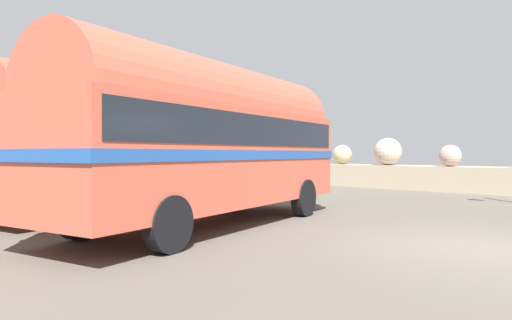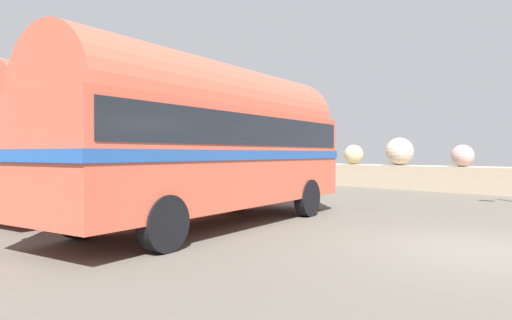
{
  "view_description": "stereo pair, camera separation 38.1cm",
  "coord_description": "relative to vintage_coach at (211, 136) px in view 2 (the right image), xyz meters",
  "views": [
    {
      "loc": [
        2.83,
        -8.33,
        1.66
      ],
      "look_at": [
        -4.01,
        -1.41,
        1.52
      ],
      "focal_mm": 32.18,
      "sensor_mm": 36.0,
      "label": 1
    },
    {
      "loc": [
        3.1,
        -8.05,
        1.66
      ],
      "look_at": [
        -4.01,
        -1.41,
        1.52
      ],
      "focal_mm": 32.18,
      "sensor_mm": 36.0,
      "label": 2
    }
  ],
  "objects": [
    {
      "name": "second_coach",
      "position": [
        -3.8,
        0.15,
        0.0
      ],
      "size": [
        4.35,
        8.91,
        3.7
      ],
      "rotation": [
        0.0,
        0.0,
        0.23
      ],
      "color": "black",
      "rests_on": "ground"
    },
    {
      "name": "vintage_coach",
      "position": [
        0.0,
        0.0,
        0.0
      ],
      "size": [
        4.38,
        8.91,
        3.7
      ],
      "rotation": [
        0.0,
        0.0,
        0.24
      ],
      "color": "black",
      "rests_on": "ground"
    },
    {
      "name": "ground",
      "position": [
        5.14,
        1.73,
        -2.04
      ],
      "size": [
        32.0,
        26.0,
        0.02
      ],
      "color": "#5B544B"
    }
  ]
}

